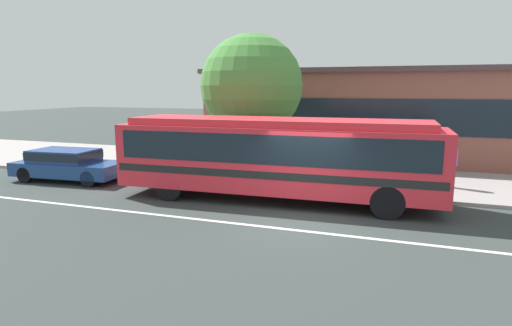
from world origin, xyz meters
The scene contains 10 objects.
ground_plane centered at (0.00, 0.00, 0.00)m, with size 120.00×120.00×0.00m, color #343C3B.
sidewalk_slab centered at (0.00, 7.40, 0.06)m, with size 60.00×8.00×0.12m, color #9D9492.
lane_stripe_center centered at (0.00, -0.80, 0.00)m, with size 56.00×0.16×0.01m, color silver.
transit_bus centered at (-1.37, 2.05, 1.62)m, with size 10.84×2.89×2.78m.
sedan_behind_bus centered at (-10.40, 2.23, 0.72)m, with size 4.61×2.19×1.29m.
pedestrian_waiting_near_sign centered at (1.46, 4.93, 1.10)m, with size 0.48×0.48×1.67m.
pedestrian_walking_along_curb centered at (4.35, 5.58, 1.11)m, with size 0.48×0.48×1.69m.
bus_stop_sign centered at (1.78, 3.97, 1.76)m, with size 0.14×0.44×2.56m.
street_tree_near_stop centered at (-3.62, 5.77, 3.87)m, with size 4.31×4.31×5.91m.
station_building centered at (1.51, 12.56, 2.38)m, with size 18.60×7.23×4.74m.
Camera 1 is at (2.80, -11.69, 3.78)m, focal length 30.43 mm.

